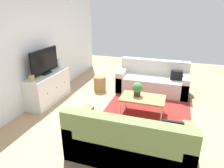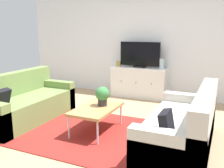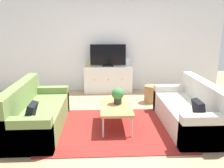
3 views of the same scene
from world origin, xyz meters
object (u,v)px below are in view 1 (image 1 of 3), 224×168
object	(u,v)px
couch_left_side	(128,144)
glass_vase	(59,63)
flat_screen_tv	(45,62)
coffee_table	(143,99)
couch_right_side	(153,81)
tv_console	(49,88)
potted_plant	(137,89)
wicker_basket	(100,84)
mantel_clock	(32,78)

from	to	relation	value
couch_left_side	glass_vase	xyz separation A→B (m)	(1.94, 2.37, 0.55)
flat_screen_tv	coffee_table	bearing A→B (deg)	-88.27
couch_left_side	couch_right_side	world-z (taller)	same
couch_left_side	couch_right_side	size ratio (longest dim) A/B	1.00
flat_screen_tv	tv_console	bearing A→B (deg)	-90.00
coffee_table	tv_console	bearing A→B (deg)	91.74
potted_plant	flat_screen_tv	world-z (taller)	flat_screen_tv
couch_left_side	tv_console	distance (m)	2.76
couch_left_side	potted_plant	size ratio (longest dim) A/B	6.05
flat_screen_tv	wicker_basket	size ratio (longest dim) A/B	2.33
couch_right_side	flat_screen_tv	xyz separation A→B (m)	(-1.47, 2.39, 0.74)
wicker_basket	couch_left_side	bearing A→B (deg)	-149.73
couch_left_side	wicker_basket	distance (m)	2.81
couch_right_side	potted_plant	bearing A→B (deg)	172.42
couch_left_side	coffee_table	world-z (taller)	couch_left_side
potted_plant	flat_screen_tv	bearing A→B (deg)	92.88
coffee_table	wicker_basket	xyz separation A→B (m)	(0.95, 1.37, -0.17)
couch_right_side	potted_plant	size ratio (longest dim) A/B	6.05
tv_console	wicker_basket	size ratio (longest dim) A/B	3.17
couch_right_side	coffee_table	size ratio (longest dim) A/B	1.99
coffee_table	wicker_basket	size ratio (longest dim) A/B	2.28
potted_plant	tv_console	world-z (taller)	tv_console
glass_vase	wicker_basket	distance (m)	1.25
couch_right_side	coffee_table	bearing A→B (deg)	178.09
couch_left_side	mantel_clock	xyz separation A→B (m)	(0.87, 2.37, 0.50)
tv_console	wicker_basket	world-z (taller)	tv_console
couch_right_side	tv_console	bearing A→B (deg)	121.68
glass_vase	flat_screen_tv	bearing A→B (deg)	177.87
couch_left_side	wicker_basket	xyz separation A→B (m)	(2.43, 1.42, -0.08)
wicker_basket	mantel_clock	bearing A→B (deg)	148.50
couch_right_side	mantel_clock	distance (m)	3.15
coffee_table	glass_vase	world-z (taller)	glass_vase
flat_screen_tv	wicker_basket	bearing A→B (deg)	-43.67
coffee_table	flat_screen_tv	xyz separation A→B (m)	(-0.07, 2.35, 0.65)
couch_right_side	coffee_table	xyz separation A→B (m)	(-1.39, 0.05, 0.09)
potted_plant	mantel_clock	distance (m)	2.30
couch_left_side	couch_right_side	xyz separation A→B (m)	(2.87, 0.00, 0.00)
couch_right_side	flat_screen_tv	bearing A→B (deg)	121.46
couch_left_side	flat_screen_tv	distance (m)	2.87
potted_plant	coffee_table	bearing A→B (deg)	-106.89
mantel_clock	flat_screen_tv	bearing A→B (deg)	2.13
tv_console	wicker_basket	xyz separation A→B (m)	(1.02, -0.96, -0.15)
tv_console	flat_screen_tv	world-z (taller)	flat_screen_tv
couch_right_side	glass_vase	distance (m)	2.61
tv_console	mantel_clock	bearing A→B (deg)	180.00
flat_screen_tv	couch_left_side	bearing A→B (deg)	-120.38
flat_screen_tv	couch_right_side	bearing A→B (deg)	-58.54
couch_right_side	potted_plant	world-z (taller)	couch_right_side
couch_right_side	tv_console	world-z (taller)	couch_right_side
coffee_table	mantel_clock	bearing A→B (deg)	104.67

